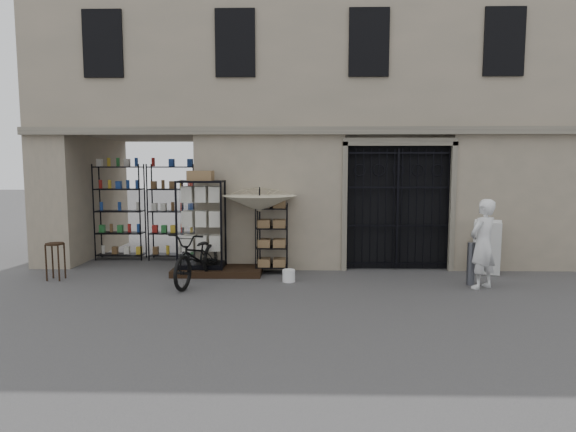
{
  "coord_description": "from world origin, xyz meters",
  "views": [
    {
      "loc": [
        -0.59,
        -9.14,
        2.45
      ],
      "look_at": [
        -0.8,
        1.4,
        1.35
      ],
      "focal_mm": 30.0,
      "sensor_mm": 36.0,
      "label": 1
    }
  ],
  "objects_px": {
    "wire_rack": "(272,239)",
    "wooden_stool": "(55,260)",
    "market_umbrella": "(260,199)",
    "bicycle": "(199,283)",
    "display_cabinet": "(202,229)",
    "steel_bollard": "(471,264)",
    "easel_sign": "(487,248)",
    "white_bucket": "(289,276)",
    "shopkeeper": "(481,288)"
  },
  "relations": [
    {
      "from": "bicycle",
      "to": "easel_sign",
      "type": "xyz_separation_m",
      "value": [
        6.34,
        0.87,
        0.62
      ]
    },
    {
      "from": "wire_rack",
      "to": "steel_bollard",
      "type": "distance_m",
      "value": 4.31
    },
    {
      "from": "display_cabinet",
      "to": "bicycle",
      "type": "bearing_deg",
      "value": -85.24
    },
    {
      "from": "wooden_stool",
      "to": "wire_rack",
      "type": "bearing_deg",
      "value": 9.35
    },
    {
      "from": "wire_rack",
      "to": "display_cabinet",
      "type": "bearing_deg",
      "value": -164.24
    },
    {
      "from": "market_umbrella",
      "to": "wooden_stool",
      "type": "relative_size",
      "value": 2.95
    },
    {
      "from": "market_umbrella",
      "to": "bicycle",
      "type": "xyz_separation_m",
      "value": [
        -1.23,
        -0.86,
        -1.71
      ]
    },
    {
      "from": "wire_rack",
      "to": "white_bucket",
      "type": "xyz_separation_m",
      "value": [
        0.41,
        -0.84,
        -0.65
      ]
    },
    {
      "from": "steel_bollard",
      "to": "easel_sign",
      "type": "distance_m",
      "value": 1.16
    },
    {
      "from": "bicycle",
      "to": "easel_sign",
      "type": "bearing_deg",
      "value": 20.05
    },
    {
      "from": "market_umbrella",
      "to": "wooden_stool",
      "type": "distance_m",
      "value": 4.59
    },
    {
      "from": "display_cabinet",
      "to": "shopkeeper",
      "type": "xyz_separation_m",
      "value": [
        5.87,
        -1.15,
        -1.04
      ]
    },
    {
      "from": "white_bucket",
      "to": "bicycle",
      "type": "bearing_deg",
      "value": -175.82
    },
    {
      "from": "steel_bollard",
      "to": "wire_rack",
      "type": "bearing_deg",
      "value": 166.12
    },
    {
      "from": "bicycle",
      "to": "steel_bollard",
      "type": "bearing_deg",
      "value": 11.69
    },
    {
      "from": "market_umbrella",
      "to": "steel_bollard",
      "type": "height_order",
      "value": "market_umbrella"
    },
    {
      "from": "wire_rack",
      "to": "wooden_stool",
      "type": "relative_size",
      "value": 1.98
    },
    {
      "from": "wooden_stool",
      "to": "steel_bollard",
      "type": "bearing_deg",
      "value": -1.75
    },
    {
      "from": "white_bucket",
      "to": "easel_sign",
      "type": "height_order",
      "value": "easel_sign"
    },
    {
      "from": "wire_rack",
      "to": "white_bucket",
      "type": "relative_size",
      "value": 5.92
    },
    {
      "from": "display_cabinet",
      "to": "steel_bollard",
      "type": "distance_m",
      "value": 5.84
    },
    {
      "from": "wooden_stool",
      "to": "easel_sign",
      "type": "xyz_separation_m",
      "value": [
        9.48,
        0.66,
        0.2
      ]
    },
    {
      "from": "white_bucket",
      "to": "wooden_stool",
      "type": "distance_m",
      "value": 5.04
    },
    {
      "from": "wooden_stool",
      "to": "steel_bollard",
      "type": "height_order",
      "value": "steel_bollard"
    },
    {
      "from": "white_bucket",
      "to": "steel_bollard",
      "type": "bearing_deg",
      "value": -2.94
    },
    {
      "from": "shopkeeper",
      "to": "easel_sign",
      "type": "distance_m",
      "value": 1.45
    },
    {
      "from": "display_cabinet",
      "to": "wire_rack",
      "type": "relative_size",
      "value": 1.34
    },
    {
      "from": "wire_rack",
      "to": "easel_sign",
      "type": "bearing_deg",
      "value": 9.2
    },
    {
      "from": "market_umbrella",
      "to": "steel_bollard",
      "type": "distance_m",
      "value": 4.7
    },
    {
      "from": "wire_rack",
      "to": "bicycle",
      "type": "bearing_deg",
      "value": -136.41
    },
    {
      "from": "display_cabinet",
      "to": "steel_bollard",
      "type": "height_order",
      "value": "display_cabinet"
    },
    {
      "from": "market_umbrella",
      "to": "easel_sign",
      "type": "xyz_separation_m",
      "value": [
        5.11,
        0.01,
        -1.08
      ]
    },
    {
      "from": "wooden_stool",
      "to": "easel_sign",
      "type": "distance_m",
      "value": 9.5
    },
    {
      "from": "market_umbrella",
      "to": "shopkeeper",
      "type": "relative_size",
      "value": 1.32
    },
    {
      "from": "steel_bollard",
      "to": "wooden_stool",
      "type": "bearing_deg",
      "value": 178.25
    },
    {
      "from": "bicycle",
      "to": "easel_sign",
      "type": "distance_m",
      "value": 6.43
    },
    {
      "from": "wire_rack",
      "to": "bicycle",
      "type": "height_order",
      "value": "wire_rack"
    },
    {
      "from": "bicycle",
      "to": "wooden_stool",
      "type": "height_order",
      "value": "bicycle"
    },
    {
      "from": "white_bucket",
      "to": "wire_rack",
      "type": "bearing_deg",
      "value": 115.86
    },
    {
      "from": "wire_rack",
      "to": "market_umbrella",
      "type": "relative_size",
      "value": 0.67
    },
    {
      "from": "market_umbrella",
      "to": "white_bucket",
      "type": "xyz_separation_m",
      "value": [
        0.67,
        -0.72,
        -1.58
      ]
    },
    {
      "from": "wire_rack",
      "to": "wooden_stool",
      "type": "height_order",
      "value": "wire_rack"
    },
    {
      "from": "white_bucket",
      "to": "shopkeeper",
      "type": "relative_size",
      "value": 0.15
    },
    {
      "from": "wire_rack",
      "to": "easel_sign",
      "type": "distance_m",
      "value": 4.85
    },
    {
      "from": "white_bucket",
      "to": "display_cabinet",
      "type": "bearing_deg",
      "value": 160.81
    },
    {
      "from": "white_bucket",
      "to": "bicycle",
      "type": "distance_m",
      "value": 1.91
    },
    {
      "from": "wire_rack",
      "to": "market_umbrella",
      "type": "xyz_separation_m",
      "value": [
        -0.26,
        -0.11,
        0.93
      ]
    },
    {
      "from": "wooden_stool",
      "to": "shopkeeper",
      "type": "bearing_deg",
      "value": -3.42
    },
    {
      "from": "white_bucket",
      "to": "shopkeeper",
      "type": "xyz_separation_m",
      "value": [
        3.89,
        -0.46,
        -0.13
      ]
    },
    {
      "from": "wire_rack",
      "to": "steel_bollard",
      "type": "relative_size",
      "value": 1.8
    }
  ]
}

